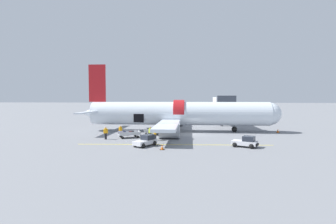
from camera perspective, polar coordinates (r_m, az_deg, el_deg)
The scene contains 14 objects.
ground_plane at distance 41.75m, azimuth 5.34°, elevation -4.83°, with size 500.00×500.00×0.00m, color slate.
apron_marking_line at distance 32.49m, azimuth 1.44°, elevation -7.12°, with size 24.09×1.50×0.01m.
jet_bridge_stub at distance 52.98m, azimuth 11.78°, elevation 1.80°, with size 3.26×13.91×6.14m.
airplane at distance 44.84m, azimuth 1.84°, elevation -0.43°, with size 34.27×30.81×11.54m.
baggage_tug_lead at distance 31.66m, azimuth -4.89°, elevation -6.35°, with size 2.69×3.33×1.31m.
baggage_tug_mid at distance 32.19m, azimuth 16.55°, elevation -6.31°, with size 3.23×2.63×1.31m.
baggage_cart_loading at distance 38.33m, azimuth -8.38°, elevation -4.84°, with size 4.01×2.81×0.99m.
baggage_cart_queued at distance 40.97m, azimuth -3.06°, elevation -4.27°, with size 3.61×2.25×1.04m.
ground_crew_loader_a at distance 37.46m, azimuth -13.41°, elevation -4.39°, with size 0.60×0.54×1.77m.
ground_crew_loader_b at distance 35.58m, azimuth -2.83°, elevation -4.69°, with size 0.53×0.61×1.79m.
ground_crew_driver at distance 40.56m, azimuth -10.32°, elevation -3.92°, with size 0.55×0.40×1.58m.
ground_crew_supervisor at distance 36.91m, azimuth -3.84°, elevation -4.46°, with size 0.59×0.51×1.72m.
safety_cone_nose at distance 47.02m, azimuth 22.80°, elevation -3.80°, with size 0.59×0.59×0.64m.
safety_cone_engine_left at distance 29.41m, azimuth -1.28°, elevation -7.68°, with size 0.52×0.52×0.59m.
Camera 1 is at (-0.38, -41.34, 5.81)m, focal length 28.00 mm.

